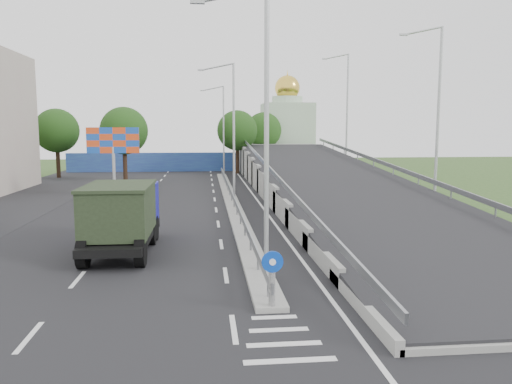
{
  "coord_description": "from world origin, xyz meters",
  "views": [
    {
      "loc": [
        -1.92,
        -11.85,
        5.38
      ],
      "look_at": [
        0.65,
        13.11,
        2.2
      ],
      "focal_mm": 35.0,
      "sensor_mm": 36.0,
      "label": 1
    }
  ],
  "objects": [
    {
      "name": "median_guardrail",
      "position": [
        0.0,
        24.0,
        0.75
      ],
      "size": [
        0.09,
        44.0,
        0.71
      ],
      "color": "gray",
      "rests_on": "median"
    },
    {
      "name": "billboard",
      "position": [
        -9.0,
        28.0,
        4.19
      ],
      "size": [
        4.0,
        0.24,
        5.5
      ],
      "color": "#B2B5B7",
      "rests_on": "ground"
    },
    {
      "name": "tree_ramp_far",
      "position": [
        6.0,
        55.0,
        5.18
      ],
      "size": [
        4.8,
        4.8,
        7.6
      ],
      "color": "black",
      "rests_on": "ground"
    },
    {
      "name": "dump_truck",
      "position": [
        -5.53,
        10.25,
        1.7
      ],
      "size": [
        2.76,
        6.97,
        3.06
      ],
      "rotation": [
        0.0,
        0.0,
        -0.01
      ],
      "color": "black",
      "rests_on": "ground"
    },
    {
      "name": "overpass_ramp",
      "position": [
        7.5,
        24.0,
        1.75
      ],
      "size": [
        10.0,
        50.0,
        3.5
      ],
      "color": "gray",
      "rests_on": "ground"
    },
    {
      "name": "tree_left_mid",
      "position": [
        -10.0,
        40.0,
        5.18
      ],
      "size": [
        4.8,
        4.8,
        7.6
      ],
      "color": "black",
      "rests_on": "ground"
    },
    {
      "name": "tree_median_far",
      "position": [
        2.0,
        48.0,
        5.18
      ],
      "size": [
        4.8,
        4.8,
        7.6
      ],
      "color": "black",
      "rests_on": "ground"
    },
    {
      "name": "road_surface",
      "position": [
        -3.0,
        20.0,
        0.0
      ],
      "size": [
        26.0,
        90.0,
        0.04
      ],
      "primitive_type": "cube",
      "color": "black",
      "rests_on": "ground"
    },
    {
      "name": "sign_bollard",
      "position": [
        0.0,
        2.17,
        1.03
      ],
      "size": [
        0.64,
        0.23,
        1.67
      ],
      "color": "black",
      "rests_on": "median"
    },
    {
      "name": "church",
      "position": [
        10.0,
        60.0,
        5.31
      ],
      "size": [
        7.0,
        7.0,
        13.8
      ],
      "color": "#B2CCAD",
      "rests_on": "ground"
    },
    {
      "name": "ground",
      "position": [
        0.0,
        0.0,
        0.0
      ],
      "size": [
        160.0,
        160.0,
        0.0
      ],
      "primitive_type": "plane",
      "color": "#2D4C1E",
      "rests_on": "ground"
    },
    {
      "name": "blue_wall",
      "position": [
        -4.0,
        52.0,
        1.2
      ],
      "size": [
        30.0,
        0.5,
        2.4
      ],
      "primitive_type": "cube",
      "color": "#293897",
      "rests_on": "ground"
    },
    {
      "name": "lamp_post_mid",
      "position": [
        0.11,
        26.0,
        5.81
      ],
      "size": [
        2.74,
        0.18,
        10.08
      ],
      "color": "#B2B5B7",
      "rests_on": "median"
    },
    {
      "name": "median",
      "position": [
        0.0,
        24.0,
        0.1
      ],
      "size": [
        1.0,
        44.0,
        0.2
      ],
      "primitive_type": "cube",
      "color": "gray",
      "rests_on": "ground"
    },
    {
      "name": "lamp_post_near",
      "position": [
        0.11,
        6.0,
        5.81
      ],
      "size": [
        2.74,
        0.18,
        10.08
      ],
      "color": "#B2B5B7",
      "rests_on": "median"
    },
    {
      "name": "tree_left_far",
      "position": [
        -18.0,
        45.0,
        5.18
      ],
      "size": [
        4.8,
        4.8,
        7.6
      ],
      "color": "black",
      "rests_on": "ground"
    },
    {
      "name": "lamp_post_far",
      "position": [
        0.11,
        46.0,
        5.81
      ],
      "size": [
        2.74,
        0.18,
        10.08
      ],
      "color": "#B2B5B7",
      "rests_on": "median"
    }
  ]
}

